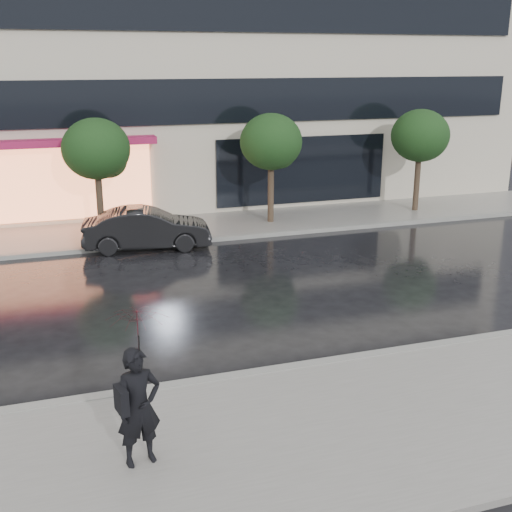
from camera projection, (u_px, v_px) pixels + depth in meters
name	position (u px, v px, depth m)	size (l,w,h in m)	color
ground	(295.00, 348.00, 13.37)	(120.00, 120.00, 0.00)	black
sidewalk_near	(368.00, 426.00, 10.41)	(60.00, 4.50, 0.12)	slate
sidewalk_far	(188.00, 228.00, 22.66)	(60.00, 3.50, 0.12)	slate
curb_near	(314.00, 365.00, 12.45)	(60.00, 0.25, 0.14)	gray
curb_far	(200.00, 240.00, 21.07)	(60.00, 0.25, 0.14)	gray
bg_building_right	(498.00, 26.00, 44.22)	(12.00, 12.00, 16.00)	#4C4C54
tree_mid_west	(98.00, 151.00, 20.75)	(2.20, 2.20, 3.99)	#33261C
tree_mid_east	(272.00, 144.00, 22.54)	(2.20, 2.20, 3.99)	#33261C
tree_far_east	(421.00, 138.00, 24.33)	(2.20, 2.20, 3.99)	#33261C
parked_car	(147.00, 229.00, 20.20)	(1.38, 3.97, 1.31)	black
pedestrian_with_umbrella	(138.00, 370.00, 8.97)	(1.01, 1.02, 2.39)	black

